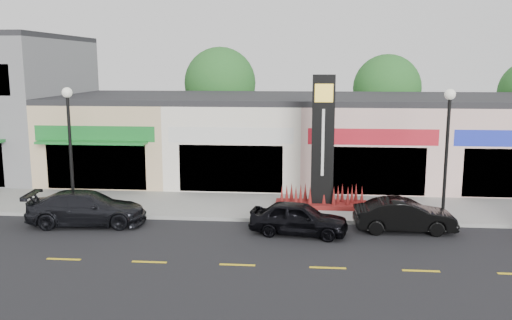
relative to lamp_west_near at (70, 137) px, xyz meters
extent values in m
plane|color=black|center=(8.00, -2.50, -3.48)|extent=(120.00, 120.00, 0.00)
cube|color=gray|center=(8.00, 1.85, -3.40)|extent=(52.00, 4.30, 0.15)
cube|color=gray|center=(8.00, -0.40, -3.40)|extent=(52.00, 0.20, 0.15)
cube|color=tan|center=(-0.50, 9.00, -1.23)|extent=(7.00, 10.00, 4.50)
cube|color=#262628|center=(-0.50, 9.00, 1.17)|extent=(7.00, 10.00, 0.30)
cube|color=black|center=(-0.50, 4.05, -2.08)|extent=(5.25, 0.10, 2.40)
cube|color=#19742A|center=(-0.50, 4.05, -0.38)|extent=(6.30, 0.12, 0.80)
cube|color=#19742A|center=(-0.50, 3.60, -0.78)|extent=(5.60, 0.90, 0.12)
cube|color=silver|center=(6.50, 9.00, -1.23)|extent=(7.00, 10.00, 4.50)
cube|color=#262628|center=(6.50, 9.00, 1.17)|extent=(7.00, 10.00, 0.30)
cube|color=black|center=(6.50, 4.05, -2.08)|extent=(5.25, 0.10, 2.40)
cube|color=silver|center=(6.50, 4.05, -0.38)|extent=(6.30, 0.12, 0.80)
cube|color=beige|center=(13.50, 9.00, -1.23)|extent=(7.00, 10.00, 4.50)
cube|color=#262628|center=(13.50, 9.00, 1.17)|extent=(7.00, 10.00, 0.30)
cube|color=black|center=(13.50, 4.05, -2.08)|extent=(5.25, 0.10, 2.40)
cube|color=red|center=(13.50, 4.05, -0.38)|extent=(6.30, 0.12, 0.80)
cube|color=beige|center=(20.50, 9.00, -1.23)|extent=(7.00, 10.00, 4.50)
cube|color=#262628|center=(20.50, 9.00, 1.17)|extent=(7.00, 10.00, 0.30)
cylinder|color=#382619|center=(4.00, 17.00, -1.90)|extent=(0.36, 0.36, 3.15)
sphere|color=#1B5920|center=(4.00, 17.00, 1.75)|extent=(5.20, 5.20, 5.20)
cylinder|color=#382619|center=(16.00, 17.00, -1.99)|extent=(0.36, 0.36, 2.97)
sphere|color=#1B5920|center=(16.00, 17.00, 1.42)|extent=(4.80, 4.80, 4.80)
cylinder|color=black|center=(0.00, 0.00, -3.18)|extent=(0.32, 0.32, 0.30)
cylinder|color=black|center=(0.00, 0.00, -0.68)|extent=(0.14, 0.14, 5.00)
sphere|color=silver|center=(0.00, 0.00, 1.92)|extent=(0.44, 0.44, 0.44)
cylinder|color=black|center=(16.00, 0.00, -3.18)|extent=(0.32, 0.32, 0.30)
cylinder|color=black|center=(16.00, 0.00, -0.68)|extent=(0.14, 0.14, 5.00)
sphere|color=silver|center=(16.00, 0.00, 1.92)|extent=(0.44, 0.44, 0.44)
cube|color=#5D0F16|center=(11.00, 1.70, -3.23)|extent=(4.20, 1.30, 0.20)
cube|color=black|center=(11.00, 1.70, -0.33)|extent=(1.00, 0.40, 6.00)
cube|color=yellow|center=(11.00, 1.48, 1.87)|extent=(0.80, 0.05, 0.80)
cube|color=silver|center=(11.00, 1.48, -0.33)|extent=(0.12, 0.04, 3.00)
imported|color=black|center=(1.21, -1.46, -2.77)|extent=(2.44, 5.02, 1.41)
imported|color=black|center=(10.00, -1.99, -2.82)|extent=(2.13, 4.03, 1.31)
imported|color=black|center=(14.19, -1.25, -2.82)|extent=(1.48, 3.99, 1.30)
camera|label=1|loc=(10.14, -22.53, 3.15)|focal=38.00mm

